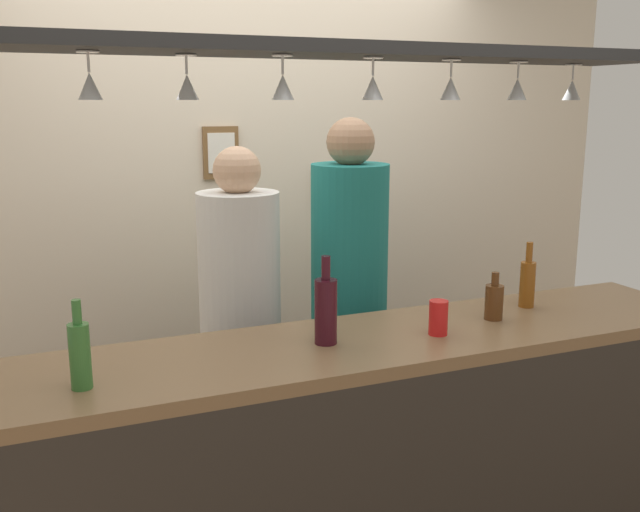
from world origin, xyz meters
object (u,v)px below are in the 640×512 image
Objects in this scene: bottle_beer_amber_tall at (527,282)px; bottle_beer_brown_stubby at (494,301)px; person_left_white_patterned_shirt at (240,305)px; bottle_wine_dark_red at (326,309)px; picture_frame_crest at (221,153)px; person_middle_teal_shirt at (349,277)px; drink_can at (438,318)px; picture_frame_lower_pair at (340,184)px; bottle_beer_green_import at (80,354)px.

bottle_beer_amber_tall reaches higher than bottle_beer_brown_stubby.
person_left_white_patterned_shirt reaches higher than bottle_wine_dark_red.
bottle_wine_dark_red is 1.15× the size of picture_frame_crest.
person_middle_teal_shirt is 0.76m from drink_can.
person_middle_teal_shirt is 0.83m from picture_frame_lower_pair.
person_middle_teal_shirt is 14.52× the size of drink_can.
bottle_wine_dark_red reaches higher than bottle_beer_green_import.
person_left_white_patterned_shirt reaches higher than bottle_beer_amber_tall.
person_left_white_patterned_shirt reaches higher than bottle_beer_brown_stubby.
person_middle_teal_shirt is 5.90× the size of bottle_wine_dark_red.
drink_can is (1.18, 0.02, -0.04)m from bottle_beer_green_import.
bottle_beer_green_import is (-1.69, -0.18, 0.00)m from bottle_beer_amber_tall.
bottle_beer_brown_stubby is at bearing -67.89° from person_middle_teal_shirt.
bottle_beer_amber_tall is 2.13× the size of drink_can.
person_left_white_patterned_shirt is 13.62× the size of drink_can.
person_middle_teal_shirt is 0.80m from bottle_wine_dark_red.
person_left_white_patterned_shirt is at bearing 138.90° from bottle_beer_brown_stubby.
picture_frame_lower_pair is (1.46, 1.49, 0.26)m from bottle_beer_green_import.
bottle_beer_brown_stubby is 0.69× the size of picture_frame_crest.
bottle_wine_dark_red reaches higher than drink_can.
bottle_beer_brown_stubby is 1.48× the size of drink_can.
person_left_white_patterned_shirt is at bearing -137.51° from picture_frame_lower_pair.
person_left_white_patterned_shirt reaches higher than drink_can.
person_middle_teal_shirt is at bearing 89.31° from drink_can.
drink_can is 1.59m from picture_frame_crest.
bottle_wine_dark_red is 1.57m from picture_frame_lower_pair.
picture_frame_crest is at bearing 124.00° from bottle_beer_amber_tall.
person_middle_teal_shirt is 9.84× the size of bottle_beer_brown_stubby.
drink_can is at bearing -90.69° from person_middle_teal_shirt.
picture_frame_lower_pair is 0.68m from picture_frame_crest.
picture_frame_lower_pair is at bearing 0.00° from picture_frame_crest.
person_left_white_patterned_shirt is 9.23× the size of bottle_beer_brown_stubby.
person_left_white_patterned_shirt is 1.04m from bottle_beer_brown_stubby.
bottle_wine_dark_red is (0.10, -0.69, 0.16)m from person_left_white_patterned_shirt.
drink_can is at bearing -56.76° from person_left_white_patterned_shirt.
drink_can is at bearing -9.44° from bottle_wine_dark_red.
person_left_white_patterned_shirt is 0.51m from person_middle_teal_shirt.
bottle_beer_green_import is 1.44× the size of bottle_beer_brown_stubby.
bottle_wine_dark_red is (0.79, 0.09, 0.01)m from bottle_beer_green_import.
bottle_beer_green_import is at bearing -176.27° from bottle_beer_brown_stubby.
picture_frame_crest is (0.12, 0.71, 0.58)m from person_left_white_patterned_shirt.
bottle_beer_brown_stubby is (0.28, -0.68, 0.04)m from person_middle_teal_shirt.
bottle_beer_green_import is at bearing -118.63° from picture_frame_crest.
picture_frame_lower_pair is at bearing 42.49° from person_left_white_patterned_shirt.
bottle_beer_green_import is at bearing -146.95° from person_middle_teal_shirt.
bottle_beer_amber_tall is 1.44× the size of bottle_beer_brown_stubby.
bottle_beer_amber_tall is 0.24m from bottle_beer_brown_stubby.
person_left_white_patterned_shirt is 5.54× the size of picture_frame_lower_pair.
person_left_white_patterned_shirt is 5.54× the size of bottle_wine_dark_red.
drink_can is 1.52m from picture_frame_lower_pair.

